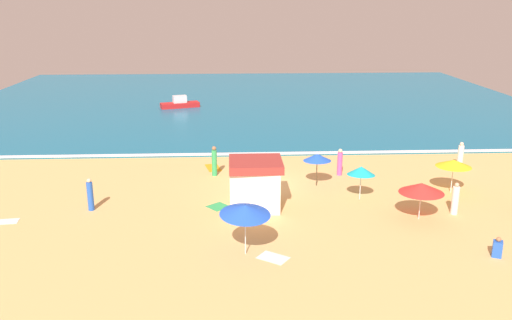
# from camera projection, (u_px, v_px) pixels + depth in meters

# --- Properties ---
(ground_plane) EXTENTS (60.00, 60.00, 0.00)m
(ground_plane) POSITION_uv_depth(u_px,v_px,m) (264.00, 184.00, 31.35)
(ground_plane) COLOR #E5B26B
(ocean_water) EXTENTS (60.00, 44.00, 0.10)m
(ocean_water) POSITION_uv_depth(u_px,v_px,m) (248.00, 100.00, 58.13)
(ocean_water) COLOR #146B93
(ocean_water) RESTS_ON ground_plane
(wave_breaker_foam) EXTENTS (57.00, 0.70, 0.01)m
(wave_breaker_foam) POSITION_uv_depth(u_px,v_px,m) (259.00, 154.00, 37.35)
(wave_breaker_foam) COLOR white
(wave_breaker_foam) RESTS_ON ocean_water
(lifeguard_cabana) EXTENTS (2.74, 2.61, 2.55)m
(lifeguard_cabana) POSITION_uv_depth(u_px,v_px,m) (256.00, 183.00, 27.61)
(lifeguard_cabana) COLOR white
(lifeguard_cabana) RESTS_ON ground_plane
(beach_umbrella_0) EXTENTS (3.10, 3.10, 1.91)m
(beach_umbrella_0) POSITION_uv_depth(u_px,v_px,m) (422.00, 188.00, 25.88)
(beach_umbrella_0) COLOR silver
(beach_umbrella_0) RESTS_ON ground_plane
(beach_umbrella_1) EXTENTS (1.96, 1.98, 1.94)m
(beach_umbrella_1) POSITION_uv_depth(u_px,v_px,m) (361.00, 171.00, 28.52)
(beach_umbrella_1) COLOR silver
(beach_umbrella_1) RESTS_ON ground_plane
(beach_umbrella_2) EXTENTS (2.02, 2.03, 1.97)m
(beach_umbrella_2) POSITION_uv_depth(u_px,v_px,m) (317.00, 157.00, 30.67)
(beach_umbrella_2) COLOR #4C3823
(beach_umbrella_2) RESTS_ON ground_plane
(beach_umbrella_3) EXTENTS (2.29, 2.30, 1.93)m
(beach_umbrella_3) POSITION_uv_depth(u_px,v_px,m) (454.00, 163.00, 29.56)
(beach_umbrella_3) COLOR silver
(beach_umbrella_3) RESTS_ON ground_plane
(beach_umbrella_5) EXTENTS (2.88, 2.89, 2.34)m
(beach_umbrella_5) POSITION_uv_depth(u_px,v_px,m) (245.00, 210.00, 22.14)
(beach_umbrella_5) COLOR silver
(beach_umbrella_5) RESTS_ON ground_plane
(beachgoer_0) EXTENTS (0.48, 0.48, 1.73)m
(beachgoer_0) POSITION_uv_depth(u_px,v_px,m) (460.00, 156.00, 34.26)
(beachgoer_0) COLOR white
(beachgoer_0) RESTS_ON ground_plane
(beachgoer_1) EXTENTS (0.41, 0.41, 1.68)m
(beachgoer_1) POSITION_uv_depth(u_px,v_px,m) (455.00, 199.00, 26.78)
(beachgoer_1) COLOR white
(beachgoer_1) RESTS_ON ground_plane
(beachgoer_2) EXTENTS (0.51, 0.51, 0.90)m
(beachgoer_2) POSITION_uv_depth(u_px,v_px,m) (497.00, 248.00, 22.37)
(beachgoer_2) COLOR blue
(beachgoer_2) RESTS_ON ground_plane
(beachgoer_3) EXTENTS (0.38, 0.38, 1.89)m
(beachgoer_3) POSITION_uv_depth(u_px,v_px,m) (214.00, 162.00, 32.70)
(beachgoer_3) COLOR green
(beachgoer_3) RESTS_ON ground_plane
(beachgoer_4) EXTENTS (0.43, 0.43, 1.70)m
(beachgoer_4) POSITION_uv_depth(u_px,v_px,m) (340.00, 162.00, 32.84)
(beachgoer_4) COLOR #D84CA5
(beachgoer_4) RESTS_ON ground_plane
(beachgoer_5) EXTENTS (0.33, 0.33, 1.73)m
(beachgoer_5) POSITION_uv_depth(u_px,v_px,m) (90.00, 195.00, 27.27)
(beachgoer_5) COLOR blue
(beachgoer_5) RESTS_ON ground_plane
(beach_towel_0) EXTENTS (1.52, 0.90, 0.01)m
(beach_towel_0) POSITION_uv_depth(u_px,v_px,m) (3.00, 222.00, 26.01)
(beach_towel_0) COLOR white
(beach_towel_0) RESTS_ON ground_plane
(beach_towel_1) EXTENTS (1.49, 1.39, 0.01)m
(beach_towel_1) POSITION_uv_depth(u_px,v_px,m) (273.00, 258.00, 22.35)
(beach_towel_1) COLOR white
(beach_towel_1) RESTS_ON ground_plane
(beach_towel_2) EXTENTS (1.20, 1.87, 0.01)m
(beach_towel_2) POSITION_uv_depth(u_px,v_px,m) (213.00, 168.00, 34.49)
(beach_towel_2) COLOR orange
(beach_towel_2) RESTS_ON ground_plane
(beach_towel_4) EXTENTS (1.40, 1.40, 0.01)m
(beach_towel_4) POSITION_uv_depth(u_px,v_px,m) (218.00, 207.00, 27.94)
(beach_towel_4) COLOR green
(beach_towel_4) RESTS_ON ground_plane
(small_boat_0) EXTENTS (4.04, 2.34, 1.21)m
(small_boat_0) POSITION_uv_depth(u_px,v_px,m) (180.00, 104.00, 53.64)
(small_boat_0) COLOR red
(small_boat_0) RESTS_ON ocean_water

